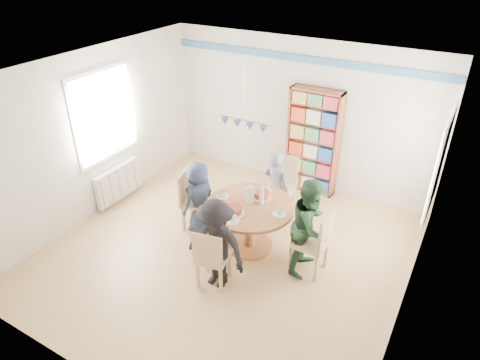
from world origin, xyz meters
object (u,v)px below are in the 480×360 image
Objects in this scene: radiator at (118,183)px; bookshelf at (313,143)px; chair_right at (317,241)px; person_near at (216,245)px; chair_far at (281,184)px; person_far at (276,187)px; person_left at (199,198)px; chair_left at (192,197)px; person_right at (310,226)px; chair_near at (211,256)px; dining_table at (250,216)px.

radiator is 3.51m from bookshelf.
chair_right is 0.75× the size of person_near.
person_far is at bearing -89.81° from chair_far.
person_near reaches higher than person_left.
chair_left is 2.13m from chair_right.
radiator is 3.60m from person_right.
chair_left is at bearing 47.22° from person_far.
bookshelf is (0.13, 1.00, 0.37)m from chair_far.
chair_far is 0.88× the size of person_left.
radiator is at bearing 159.09° from chair_near.
person_right reaches higher than person_near.
person_left is (1.76, -0.02, 0.25)m from radiator.
dining_table is 0.86m from person_far.
dining_table reaches higher than radiator.
chair_far is (-1.05, 1.09, 0.04)m from chair_right.
chair_right is at bearing 149.13° from person_far.
chair_near is 1.40m from person_right.
chair_near is at bearing -118.93° from person_near.
person_near is (2.65, -0.93, 0.31)m from radiator.
person_right is (0.92, -1.05, 0.13)m from chair_far.
chair_left is 1.44m from person_near.
person_left is at bearing -116.61° from bookshelf.
chair_right reaches higher than dining_table.
person_left is at bearing -130.20° from chair_far.
chair_near reaches higher than dining_table.
bookshelf reaches higher than chair_right.
person_right is at bearing -0.70° from chair_left.
chair_right is at bearing -66.34° from bookshelf.
person_left is (-0.89, -0.01, 0.04)m from dining_table.
dining_table is at bearing -90.55° from chair_far.
person_far is 0.94× the size of person_near.
dining_table is 0.98× the size of person_near.
chair_near is (-0.04, -0.99, -0.05)m from dining_table.
chair_far is 0.20m from person_far.
person_near is at bearing 54.96° from person_left.
person_far reaches higher than chair_left.
dining_table is at bearing -94.03° from bookshelf.
person_right is 2.21m from bookshelf.
chair_far is 1.15× the size of chair_near.
person_near is (-0.01, -1.97, 0.08)m from chair_far.
dining_table is 1.05m from chair_far.
chair_near is 0.69× the size of person_near.
person_near is (-0.93, -0.92, -0.05)m from person_right.
person_left is (-0.90, -1.06, 0.02)m from chair_far.
dining_table is 1.04× the size of person_far.
chair_left is at bearing 141.76° from person_near.
chair_left reaches higher than dining_table.
chair_near is at bearing -92.16° from dining_table.
person_right is at bearing 45.56° from chair_near.
bookshelf is at bearing 59.10° from chair_left.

